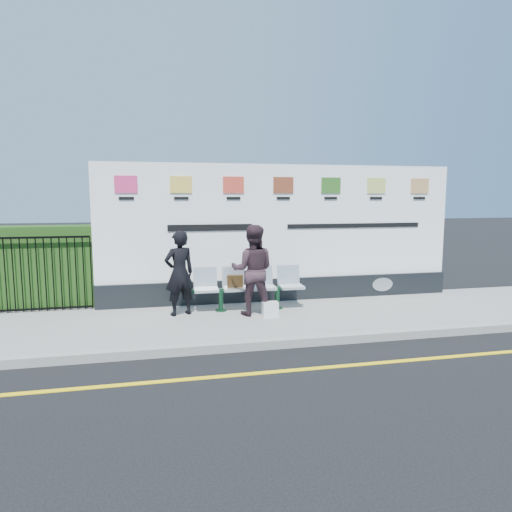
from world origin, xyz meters
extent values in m
plane|color=black|center=(0.00, 0.00, 0.00)|extent=(80.00, 80.00, 0.00)
cube|color=gray|center=(0.00, 2.50, 0.06)|extent=(14.00, 3.00, 0.12)
cube|color=gray|center=(0.00, 1.00, 0.07)|extent=(14.00, 0.18, 0.14)
cube|color=yellow|center=(0.00, 0.00, 0.00)|extent=(14.00, 0.10, 0.01)
cube|color=black|center=(0.50, 3.85, 0.37)|extent=(8.00, 0.30, 0.50)
cube|color=white|center=(0.50, 3.85, 1.87)|extent=(8.00, 0.14, 2.50)
cube|color=#214514|center=(-4.58, 4.30, 0.97)|extent=(2.35, 0.70, 1.70)
imported|color=black|center=(-1.81, 2.97, 0.95)|extent=(0.70, 0.57, 1.66)
imported|color=#352229|center=(-0.42, 2.69, 1.00)|extent=(1.00, 0.86, 1.76)
cube|color=black|center=(-0.70, 3.09, 0.72)|extent=(0.33, 0.18, 0.25)
cube|color=silver|center=(-0.13, 2.41, 0.27)|extent=(0.30, 0.18, 0.30)
camera|label=1|loc=(-2.26, -5.87, 2.42)|focal=32.00mm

